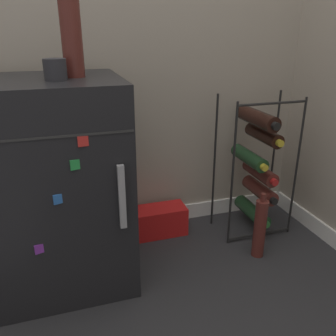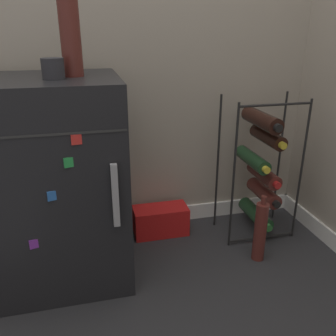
{
  "view_description": "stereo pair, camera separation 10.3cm",
  "coord_description": "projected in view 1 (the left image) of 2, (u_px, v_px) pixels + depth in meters",
  "views": [
    {
      "loc": [
        -0.26,
        -1.18,
        1.06
      ],
      "look_at": [
        0.21,
        0.32,
        0.44
      ],
      "focal_mm": 38.0,
      "sensor_mm": 36.0,
      "label": 1
    },
    {
      "loc": [
        -0.17,
        -1.21,
        1.06
      ],
      "look_at": [
        0.21,
        0.32,
        0.44
      ],
      "focal_mm": 38.0,
      "sensor_mm": 36.0,
      "label": 2
    }
  ],
  "objects": [
    {
      "name": "wine_rack",
      "position": [
        257.0,
        165.0,
        1.89
      ],
      "size": [
        0.38,
        0.32,
        0.75
      ],
      "color": "black",
      "rests_on": "ground_plane"
    },
    {
      "name": "ground_plane",
      "position": [
        144.0,
        296.0,
        1.51
      ],
      "size": [
        14.0,
        14.0,
        0.0
      ],
      "primitive_type": "plane",
      "color": "#28282B"
    },
    {
      "name": "loose_bottle_floor",
      "position": [
        260.0,
        228.0,
        1.73
      ],
      "size": [
        0.06,
        0.06,
        0.34
      ],
      "color": "#56231E",
      "rests_on": "ground_plane"
    },
    {
      "name": "fridge_top_cup",
      "position": [
        55.0,
        70.0,
        1.27
      ],
      "size": [
        0.08,
        0.08,
        0.08
      ],
      "color": "#28282D",
      "rests_on": "mini_fridge"
    },
    {
      "name": "fridge_top_bottle",
      "position": [
        72.0,
        38.0,
        1.32
      ],
      "size": [
        0.08,
        0.08,
        0.31
      ],
      "color": "#56231E",
      "rests_on": "mini_fridge"
    },
    {
      "name": "mini_fridge",
      "position": [
        59.0,
        185.0,
        1.5
      ],
      "size": [
        0.56,
        0.56,
        0.89
      ],
      "color": "black",
      "rests_on": "ground_plane"
    },
    {
      "name": "soda_box",
      "position": [
        159.0,
        221.0,
        1.95
      ],
      "size": [
        0.29,
        0.14,
        0.16
      ],
      "color": "red",
      "rests_on": "ground_plane"
    }
  ]
}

